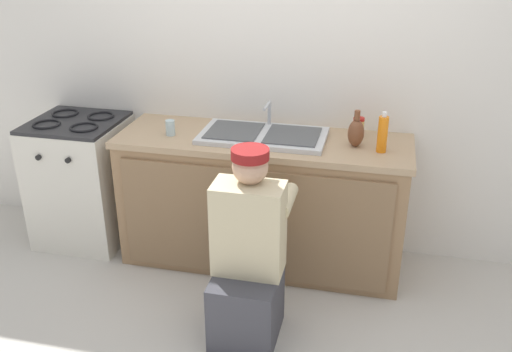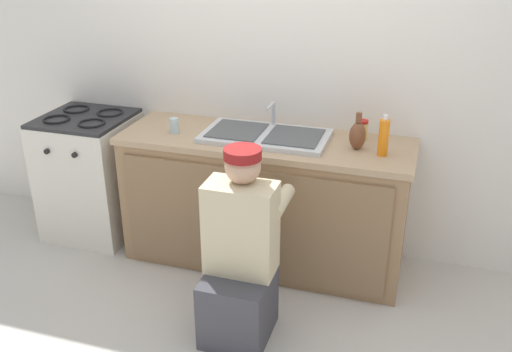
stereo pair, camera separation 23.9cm
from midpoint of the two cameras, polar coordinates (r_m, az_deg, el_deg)
name	(u,v)px [view 2 (the right image)]	position (r m, az deg, el deg)	size (l,w,h in m)	color
ground_plane	(251,281)	(3.81, 1.37, -10.48)	(12.00, 12.00, 0.00)	beige
back_wall	(281,70)	(3.87, 4.27, 10.47)	(6.00, 0.10, 2.50)	silver
counter_cabinet	(264,204)	(3.83, 2.64, -2.83)	(1.85, 0.62, 0.85)	#997551
countertop	(265,141)	(3.65, 2.81, 3.47)	(1.89, 0.62, 0.04)	tan
sink_double_basin	(265,135)	(3.64, 2.84, 4.07)	(0.80, 0.44, 0.19)	silver
stove_range	(92,175)	(4.31, -14.62, 0.06)	(0.61, 0.62, 0.92)	silver
plumber_person	(240,262)	(3.15, 0.60, -8.62)	(0.42, 0.61, 1.10)	#3F3F47
soap_bottle_orange	(384,137)	(3.45, 14.61, 3.75)	(0.06, 0.06, 0.25)	orange
vase_decorative	(358,135)	(3.51, 12.05, 4.01)	(0.10, 0.10, 0.23)	brown
condiment_jar	(362,130)	(3.68, 12.40, 4.50)	(0.07, 0.07, 0.13)	#DBB760
water_glass	(174,126)	(3.74, -6.36, 5.01)	(0.06, 0.06, 0.10)	#ADC6CC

